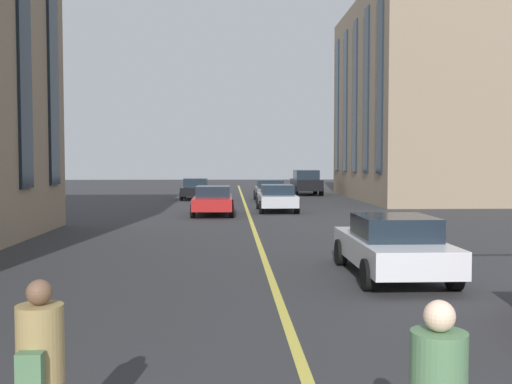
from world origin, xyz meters
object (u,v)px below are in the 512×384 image
Objects in this scene: car_black_near at (306,182)px; car_red_parked_b at (213,200)px; car_white_mid at (392,245)px; pedestrian_companion at (40,378)px; car_black_parked_a at (196,189)px; car_grey_oncoming at (270,190)px; car_silver_trailing at (277,198)px.

car_red_parked_b is at bearing 158.42° from car_black_near.
car_red_parked_b is at bearing 15.96° from car_white_mid.
car_black_parked_a is at bearing 1.23° from pedestrian_companion.
car_grey_oncoming is at bearing -7.07° from pedestrian_companion.
pedestrian_companion is at bearing 171.14° from car_silver_trailing.
car_red_parked_b is 1.00× the size of car_silver_trailing.
pedestrian_companion is (-8.09, 5.13, 0.10)m from car_white_mid.
car_black_near reaches higher than car_silver_trailing.
pedestrian_companion is at bearing 172.93° from car_grey_oncoming.
car_silver_trailing is (1.83, -3.20, 0.00)m from car_red_parked_b.
car_white_mid is at bearing -32.41° from pedestrian_companion.
car_black_near is 1.21× the size of car_black_parked_a.
car_black_near is at bearing -3.94° from car_white_mid.
car_grey_oncoming is 1.00× the size of car_silver_trailing.
car_red_parked_b is at bearing -1.81° from pedestrian_companion.
car_grey_oncoming is 1.13× the size of car_black_parked_a.
car_white_mid is 1.00× the size of car_silver_trailing.
car_black_parked_a is 2.43× the size of pedestrian_companion.
car_silver_trailing is 25.58m from pedestrian_companion.
car_black_parked_a is at bearing 12.33° from car_white_mid.
car_silver_trailing is 10.79m from car_black_parked_a.
pedestrian_companion is at bearing 178.19° from car_red_parked_b.
car_grey_oncoming and car_silver_trailing have the same top height.
pedestrian_companion reaches higher than car_red_parked_b.
car_red_parked_b is 11.64m from car_black_parked_a.
car_silver_trailing is 1.13× the size of car_black_parked_a.
car_white_mid is at bearing 176.06° from car_black_near.
car_black_near reaches higher than car_black_parked_a.
car_white_mid is 1.00× the size of car_red_parked_b.
car_white_mid is 1.13× the size of car_black_parked_a.
car_black_parked_a is at bearing 122.42° from car_black_near.
car_black_near is (32.05, -2.21, 0.27)m from car_white_mid.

